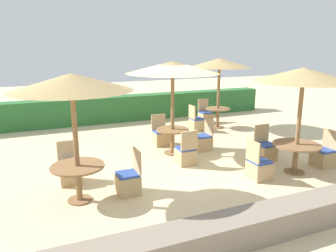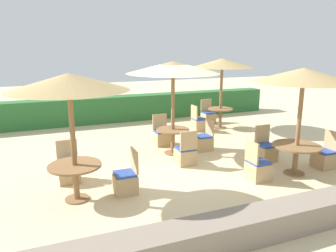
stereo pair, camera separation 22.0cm
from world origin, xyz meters
name	(u,v)px [view 1 (the left image)]	position (x,y,z in m)	size (l,w,h in m)	color
ground_plane	(177,165)	(0.00, 0.00, 0.00)	(40.00, 40.00, 0.00)	beige
hedge_row	(120,109)	(0.00, 5.59, 0.51)	(13.00, 0.70, 1.02)	#2D6B33
stone_border	(268,222)	(0.00, -3.50, 0.23)	(10.00, 0.56, 0.46)	gray
parasol_center	(173,68)	(0.27, 0.91, 2.42)	(2.55, 2.55, 2.59)	olive
round_table_center	(172,135)	(0.27, 0.91, 0.54)	(0.94, 0.94, 0.72)	olive
patio_chair_center_east	(203,141)	(1.23, 0.86, 0.26)	(0.46, 0.46, 0.93)	tan
patio_chair_center_north	(161,137)	(0.28, 1.82, 0.26)	(0.46, 0.46, 0.93)	tan
patio_chair_center_south	(186,155)	(0.23, -0.04, 0.26)	(0.46, 0.46, 0.93)	tan
parasol_back_right	(220,63)	(3.05, 3.01, 2.38)	(2.25, 2.25, 2.56)	olive
round_table_back_right	(218,113)	(3.05, 3.01, 0.55)	(0.91, 0.91, 0.74)	olive
patio_chair_back_right_north	(205,116)	(3.04, 3.90, 0.26)	(0.46, 0.46, 0.93)	tan
patio_chair_back_right_west	(197,123)	(2.15, 2.97, 0.26)	(0.46, 0.46, 0.93)	tan
parasol_front_left	(72,83)	(-2.62, -1.05, 2.33)	(2.25, 2.25, 2.51)	olive
round_table_front_left	(78,173)	(-2.62, -1.05, 0.58)	(1.04, 1.04, 0.74)	olive
patio_chair_front_left_north	(70,172)	(-2.67, -0.07, 0.26)	(0.46, 0.46, 0.93)	tan
patio_chair_front_left_east	(129,181)	(-1.63, -1.11, 0.26)	(0.46, 0.46, 0.93)	tan
parasol_front_right	(303,75)	(2.39, -1.59, 2.34)	(2.27, 2.27, 2.52)	olive
round_table_front_right	(296,150)	(2.39, -1.59, 0.58)	(1.12, 1.12, 0.72)	olive
patio_chair_front_right_east	(323,156)	(3.38, -1.54, 0.26)	(0.46, 0.46, 0.93)	tan
patio_chair_front_right_west	(259,168)	(1.34, -1.56, 0.26)	(0.46, 0.46, 0.93)	tan
patio_chair_front_right_north	(265,150)	(2.35, -0.55, 0.26)	(0.46, 0.46, 0.93)	tan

